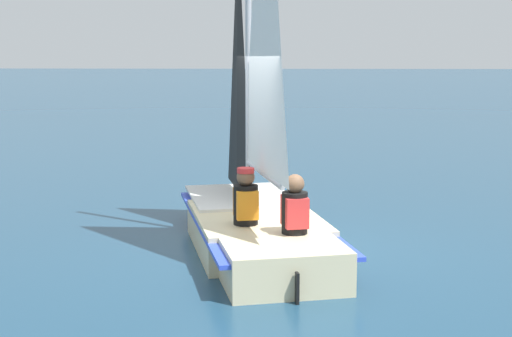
# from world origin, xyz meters

# --- Properties ---
(ground_plane) EXTENTS (260.00, 260.00, 0.00)m
(ground_plane) POSITION_xyz_m (0.00, 0.00, 0.00)
(ground_plane) COLOR navy
(sailboat_main) EXTENTS (4.28, 2.53, 5.78)m
(sailboat_main) POSITION_xyz_m (0.02, 0.00, 0.79)
(sailboat_main) COLOR beige
(sailboat_main) RESTS_ON ground_plane
(sailor_helm) EXTENTS (0.40, 0.37, 1.16)m
(sailor_helm) POSITION_xyz_m (0.56, -0.09, 0.63)
(sailor_helm) COLOR black
(sailor_helm) RESTS_ON ground_plane
(sailor_crew) EXTENTS (0.40, 0.37, 1.16)m
(sailor_crew) POSITION_xyz_m (0.97, 0.51, 0.62)
(sailor_crew) COLOR black
(sailor_crew) RESTS_ON ground_plane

